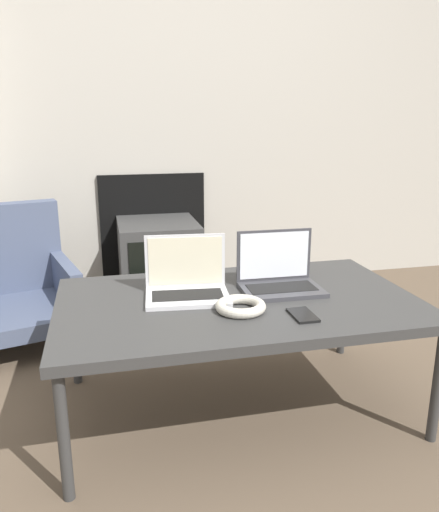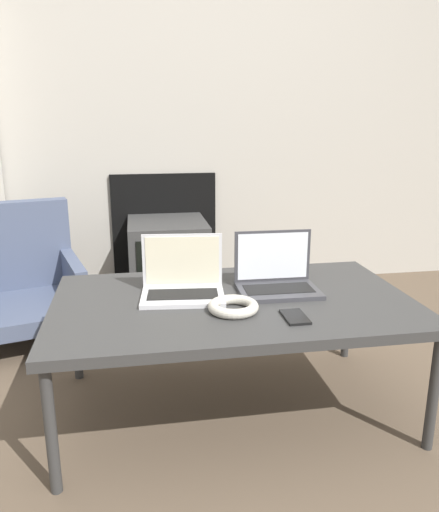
% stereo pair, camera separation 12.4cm
% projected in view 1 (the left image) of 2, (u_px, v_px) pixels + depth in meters
% --- Properties ---
extents(ground_plane, '(14.00, 14.00, 0.00)m').
position_uv_depth(ground_plane, '(269.00, 475.00, 1.60)').
color(ground_plane, brown).
extents(wall_back, '(7.00, 0.08, 2.60)m').
position_uv_depth(wall_back, '(172.00, 87.00, 3.08)').
color(wall_back, '#ADA89E').
rests_on(wall_back, ground_plane).
extents(table, '(1.32, 0.78, 0.46)m').
position_uv_depth(table, '(238.00, 306.00, 1.85)').
color(table, '#333333').
rests_on(table, ground_plane).
extents(laptop_left, '(0.32, 0.24, 0.22)m').
position_uv_depth(laptop_left, '(187.00, 283.00, 1.86)').
color(laptop_left, silver).
rests_on(laptop_left, table).
extents(laptop_right, '(0.31, 0.22, 0.22)m').
position_uv_depth(laptop_right, '(279.00, 276.00, 1.94)').
color(laptop_right, '#38383D').
rests_on(laptop_right, table).
extents(headphones, '(0.18, 0.18, 0.04)m').
position_uv_depth(headphones, '(241.00, 306.00, 1.72)').
color(headphones, beige).
rests_on(headphones, table).
extents(phone, '(0.07, 0.13, 0.01)m').
position_uv_depth(phone, '(303.00, 315.00, 1.68)').
color(phone, black).
rests_on(phone, table).
extents(tv, '(0.47, 0.53, 0.50)m').
position_uv_depth(tv, '(159.00, 262.00, 3.04)').
color(tv, '#383838').
rests_on(tv, ground_plane).
extents(armchair, '(0.74, 0.75, 0.68)m').
position_uv_depth(armchair, '(7.00, 283.00, 2.53)').
color(armchair, '#47516B').
rests_on(armchair, ground_plane).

